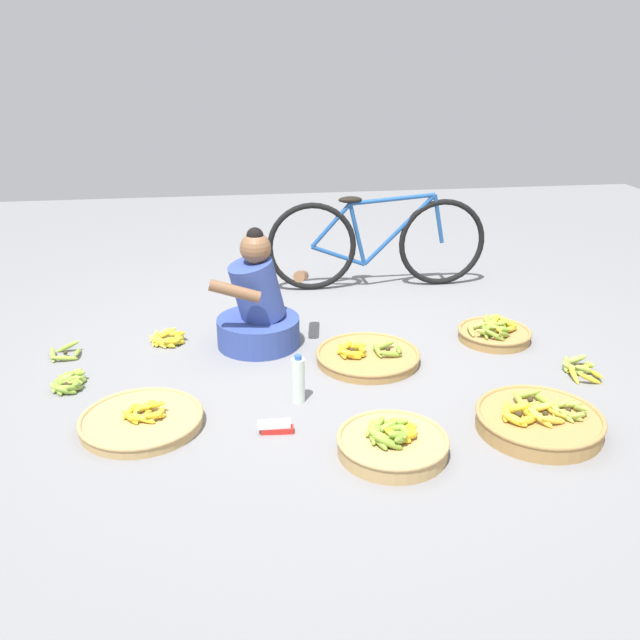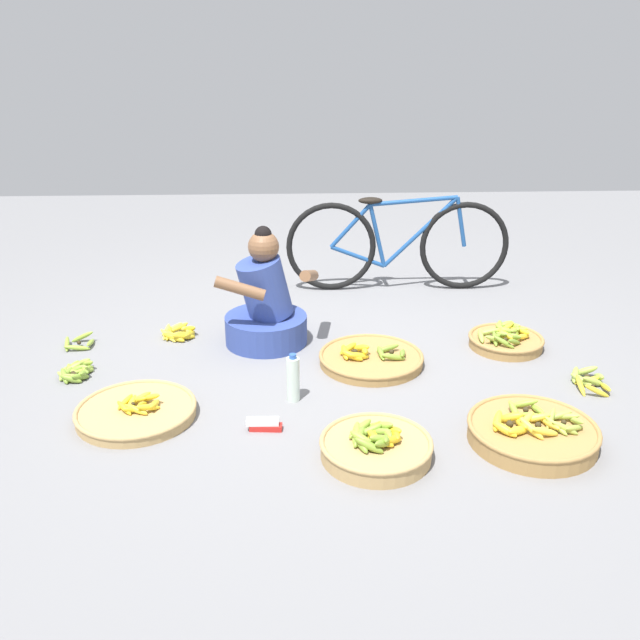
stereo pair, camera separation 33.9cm
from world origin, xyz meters
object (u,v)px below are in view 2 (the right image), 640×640
object	(u,v)px
banana_basket_front_center	(371,358)
banana_basket_front_right	(136,411)
loose_bananas_back_right	(76,372)
water_bottle	(293,379)
loose_bananas_back_left	(179,332)
loose_bananas_near_vendor	(589,380)
vendor_woman_front	(266,307)
banana_basket_mid_left	(532,431)
banana_basket_mid_right	(376,446)
packet_carton_stack	(264,424)
bicycle_leaning	(397,244)
banana_basket_back_center	(506,340)
loose_bananas_front_left	(79,343)

from	to	relation	value
banana_basket_front_center	banana_basket_front_right	bearing A→B (deg)	-155.83
loose_bananas_back_right	water_bottle	distance (m)	1.29
banana_basket_front_right	loose_bananas_back_left	xyz separation A→B (m)	(0.06, 1.03, -0.01)
loose_bananas_near_vendor	vendor_woman_front	bearing A→B (deg)	159.81
banana_basket_mid_left	loose_bananas_back_left	size ratio (longest dim) A/B	2.44
banana_basket_mid_right	loose_bananas_back_right	xyz separation A→B (m)	(-1.62, 0.89, -0.03)
banana_basket_front_right	loose_bananas_near_vendor	bearing A→B (deg)	5.72
loose_bananas_back_left	loose_bananas_near_vendor	distance (m)	2.51
banana_basket_front_right	loose_bananas_near_vendor	size ratio (longest dim) A/B	2.05
vendor_woman_front	loose_bananas_near_vendor	world-z (taller)	vendor_woman_front
vendor_woman_front	banana_basket_front_center	distance (m)	0.75
packet_carton_stack	banana_basket_front_center	bearing A→B (deg)	49.68
loose_bananas_near_vendor	water_bottle	xyz separation A→B (m)	(-1.65, -0.10, 0.10)
bicycle_leaning	loose_bananas_back_left	bearing A→B (deg)	-150.67
banana_basket_front_center	loose_bananas_near_vendor	distance (m)	1.23
water_bottle	loose_bananas_near_vendor	bearing A→B (deg)	3.51
bicycle_leaning	banana_basket_back_center	xyz separation A→B (m)	(0.53, -1.12, -0.31)
bicycle_leaning	loose_bananas_front_left	distance (m)	2.40
bicycle_leaning	banana_basket_front_center	world-z (taller)	bicycle_leaning
banana_basket_mid_left	banana_basket_front_center	size ratio (longest dim) A/B	0.99
packet_carton_stack	banana_basket_front_right	bearing A→B (deg)	167.03
banana_basket_back_center	banana_basket_front_right	bearing A→B (deg)	-160.10
banana_basket_mid_right	loose_bananas_back_right	distance (m)	1.85
water_bottle	loose_bananas_back_left	bearing A→B (deg)	129.82
bicycle_leaning	banana_basket_mid_left	bearing A→B (deg)	-81.66
banana_basket_mid_right	water_bottle	bearing A→B (deg)	124.02
banana_basket_front_right	loose_bananas_back_left	size ratio (longest dim) A/B	2.41
banana_basket_back_center	banana_basket_mid_right	xyz separation A→B (m)	(-0.96, -1.19, 0.01)
banana_basket_front_right	loose_bananas_back_right	world-z (taller)	banana_basket_front_right
banana_basket_back_center	banana_basket_front_right	world-z (taller)	banana_basket_back_center
packet_carton_stack	banana_basket_mid_right	bearing A→B (deg)	-26.56
banana_basket_mid_right	loose_bananas_near_vendor	world-z (taller)	banana_basket_mid_right
banana_basket_front_center	loose_bananas_back_right	world-z (taller)	banana_basket_front_center
vendor_woman_front	loose_bananas_back_left	world-z (taller)	vendor_woman_front
banana_basket_mid_right	banana_basket_front_center	distance (m)	0.98
loose_bananas_back_left	vendor_woman_front	bearing A→B (deg)	-11.43
vendor_woman_front	loose_bananas_back_right	size ratio (longest dim) A/B	2.80
bicycle_leaning	banana_basket_front_right	bearing A→B (deg)	-130.34
loose_bananas_front_left	loose_bananas_near_vendor	distance (m)	3.07
loose_bananas_near_vendor	packet_carton_stack	world-z (taller)	loose_bananas_near_vendor
loose_bananas_front_left	loose_bananas_near_vendor	world-z (taller)	same
vendor_woman_front	banana_basket_mid_left	bearing A→B (deg)	-43.39
vendor_woman_front	bicycle_leaning	distance (m)	1.39
banana_basket_front_right	loose_bananas_front_left	bearing A→B (deg)	121.11
banana_basket_back_center	loose_bananas_near_vendor	world-z (taller)	banana_basket_back_center
vendor_woman_front	loose_bananas_back_right	bearing A→B (deg)	-158.19
loose_bananas_front_left	packet_carton_stack	size ratio (longest dim) A/B	1.08
banana_basket_mid_left	loose_bananas_front_left	size ratio (longest dim) A/B	3.22
loose_bananas_back_left	water_bottle	bearing A→B (deg)	-50.18
banana_basket_back_center	banana_basket_mid_right	world-z (taller)	banana_basket_mid_right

